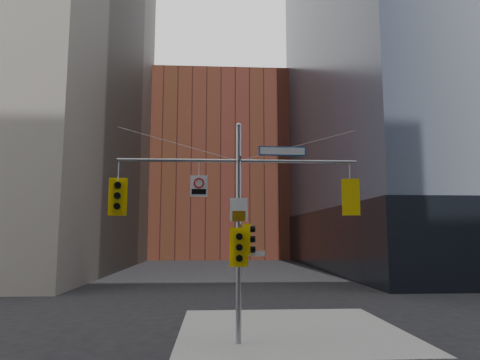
{
  "coord_description": "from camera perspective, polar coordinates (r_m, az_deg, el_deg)",
  "views": [
    {
      "loc": [
        -0.78,
        -12.02,
        3.58
      ],
      "look_at": [
        0.05,
        2.0,
        5.36
      ],
      "focal_mm": 32.0,
      "sensor_mm": 36.0,
      "label": 1
    }
  ],
  "objects": [
    {
      "name": "regulatory_sign_pole",
      "position": [
        13.94,
        -0.16,
        -4.06
      ],
      "size": [
        0.58,
        0.08,
        0.76
      ],
      "rotation": [
        0.0,
        0.0,
        -0.07
      ],
      "color": "silver",
      "rests_on": "ground"
    },
    {
      "name": "traffic_light_west_arm",
      "position": [
        14.43,
        -16.01,
        -2.1
      ],
      "size": [
        0.59,
        0.53,
        1.25
      ],
      "rotation": [
        0.0,
        0.0,
        0.18
      ],
      "color": "#DBBB0B",
      "rests_on": "ground"
    },
    {
      "name": "brick_midrise",
      "position": [
        70.79,
        -2.72,
        1.23
      ],
      "size": [
        26.0,
        20.0,
        28.0
      ],
      "primitive_type": "cube",
      "color": "maroon",
      "rests_on": "ground"
    },
    {
      "name": "signal_assembly",
      "position": [
        14.06,
        -0.19,
        -3.82
      ],
      "size": [
        8.0,
        0.8,
        7.3
      ],
      "color": "gray",
      "rests_on": "ground"
    },
    {
      "name": "traffic_light_pole_front",
      "position": [
        13.77,
        -0.13,
        -8.95
      ],
      "size": [
        0.6,
        0.47,
        1.25
      ],
      "rotation": [
        0.0,
        0.0,
        -0.02
      ],
      "color": "#DBBB0B",
      "rests_on": "ground"
    },
    {
      "name": "street_blade_ew",
      "position": [
        14.09,
        1.66,
        -9.78
      ],
      "size": [
        0.83,
        0.04,
        0.17
      ],
      "rotation": [
        0.0,
        0.0,
        0.01
      ],
      "color": "silver",
      "rests_on": "ground"
    },
    {
      "name": "traffic_light_east_arm",
      "position": [
        14.78,
        14.52,
        -2.26
      ],
      "size": [
        0.57,
        0.53,
        1.22
      ],
      "rotation": [
        0.0,
        0.0,
        2.88
      ],
      "color": "#DBBB0B",
      "rests_on": "ground"
    },
    {
      "name": "street_blade_ns",
      "position": [
        14.5,
        -0.29,
        -9.75
      ],
      "size": [
        0.07,
        0.78,
        0.16
      ],
      "rotation": [
        0.0,
        0.0,
        0.05
      ],
      "color": "#145926",
      "rests_on": "ground"
    },
    {
      "name": "street_sign_blade",
      "position": [
        14.46,
        5.69,
        3.85
      ],
      "size": [
        1.61,
        0.11,
        0.31
      ],
      "rotation": [
        0.0,
        0.0,
        0.04
      ],
      "color": "#114CA0",
      "rests_on": "ground"
    },
    {
      "name": "traffic_light_pole_side",
      "position": [
        14.05,
        1.13,
        -7.9
      ],
      "size": [
        0.43,
        0.36,
        0.99
      ],
      "rotation": [
        0.0,
        0.0,
        1.36
      ],
      "color": "#DBBB0B",
      "rests_on": "ground"
    },
    {
      "name": "sidewalk_corner",
      "position": [
        16.63,
        6.7,
        -19.35
      ],
      "size": [
        8.0,
        8.0,
        0.15
      ],
      "primitive_type": "cube",
      "color": "gray",
      "rests_on": "ground"
    },
    {
      "name": "regulatory_sign_arm",
      "position": [
        14.09,
        -5.51,
        -0.71
      ],
      "size": [
        0.56,
        0.07,
        0.7
      ],
      "rotation": [
        0.0,
        0.0,
        -0.02
      ],
      "color": "silver",
      "rests_on": "ground"
    }
  ]
}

